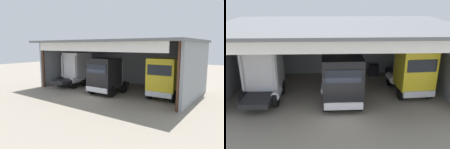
{
  "view_description": "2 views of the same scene",
  "coord_description": "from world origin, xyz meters",
  "views": [
    {
      "loc": [
        11.71,
        -13.51,
        4.59
      ],
      "look_at": [
        0.0,
        2.81,
        1.71
      ],
      "focal_mm": 32.3,
      "sensor_mm": 36.0,
      "label": 1
    },
    {
      "loc": [
        -0.53,
        -13.13,
        7.55
      ],
      "look_at": [
        0.0,
        2.81,
        1.71
      ],
      "focal_mm": 39.02,
      "sensor_mm": 36.0,
      "label": 2
    }
  ],
  "objects": [
    {
      "name": "ground_plane",
      "position": [
        0.0,
        0.0,
        0.0
      ],
      "size": [
        80.0,
        80.0,
        0.0
      ],
      "primitive_type": "plane",
      "color": "gray",
      "rests_on": "ground"
    },
    {
      "name": "workshop_shed",
      "position": [
        0.0,
        4.71,
        3.59
      ],
      "size": [
        16.09,
        9.23,
        5.1
      ],
      "color": "gray",
      "rests_on": "ground"
    },
    {
      "name": "truck_white_center_left_bay",
      "position": [
        -5.16,
        2.87,
        1.98
      ],
      "size": [
        2.55,
        4.43,
        3.78
      ],
      "rotation": [
        0.0,
        0.0,
        -0.0
      ],
      "color": "white",
      "rests_on": "ground"
    },
    {
      "name": "truck_black_left_bay",
      "position": [
        0.2,
        1.46,
        1.82
      ],
      "size": [
        2.73,
        4.37,
        3.45
      ],
      "rotation": [
        0.0,
        0.0,
        3.16
      ],
      "color": "black",
      "rests_on": "ground"
    },
    {
      "name": "truck_yellow_right_bay",
      "position": [
        5.32,
        3.1,
        1.81
      ],
      "size": [
        2.73,
        5.26,
        3.55
      ],
      "rotation": [
        0.0,
        0.0,
        3.21
      ],
      "color": "yellow",
      "rests_on": "ground"
    },
    {
      "name": "oil_drum",
      "position": [
        3.36,
        7.21,
        0.46
      ],
      "size": [
        0.58,
        0.58,
        0.92
      ],
      "primitive_type": "cylinder",
      "color": "#B21E19",
      "rests_on": "ground"
    },
    {
      "name": "tool_cart",
      "position": [
        3.28,
        7.2,
        0.5
      ],
      "size": [
        0.9,
        0.6,
        1.0
      ],
      "primitive_type": "cube",
      "color": "black",
      "rests_on": "ground"
    }
  ]
}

